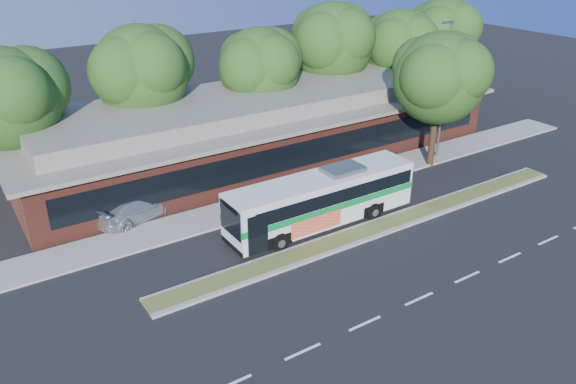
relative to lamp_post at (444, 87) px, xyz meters
The scene contains 14 objects.
ground 12.31m from the lamp_post, 147.90° to the right, with size 120.00×120.00×0.00m, color black.
median_strip 12.00m from the lamp_post, 150.55° to the right, with size 26.00×1.10×0.15m, color #525B26.
sidewalk 10.73m from the lamp_post, behind, with size 44.00×2.60×0.12m, color gray.
plaza_building 12.17m from the lamp_post, 143.84° to the left, with size 33.20×11.20×4.45m.
lamp_post is the anchor object (origin of this frame).
tree_bg_a 25.84m from the lamp_post, 159.27° to the left, with size 6.47×5.80×8.63m.
tree_bg_b 19.10m from the lamp_post, 147.83° to the left, with size 6.69×6.00×9.00m.
tree_bg_c 12.27m from the lamp_post, 131.77° to the left, with size 6.24×5.60×8.26m.
tree_bg_d 10.32m from the lamp_post, 96.28° to the left, with size 6.91×6.20×9.37m.
tree_bg_e 10.38m from the lamp_post, 62.02° to the left, with size 6.47×5.80×8.50m.
tree_bg_f 14.91m from the lamp_post, 43.02° to the left, with size 6.69×6.00×8.92m.
transit_bus 12.99m from the lamp_post, 164.38° to the right, with size 10.71×2.54×3.00m.
sedan 20.64m from the lamp_post, behind, with size 1.95×4.81×1.39m, color silver.
sidewalk_tree 1.49m from the lamp_post, 148.11° to the right, with size 6.39×5.73×8.67m.
Camera 1 is at (-18.35, -18.35, 14.31)m, focal length 35.00 mm.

